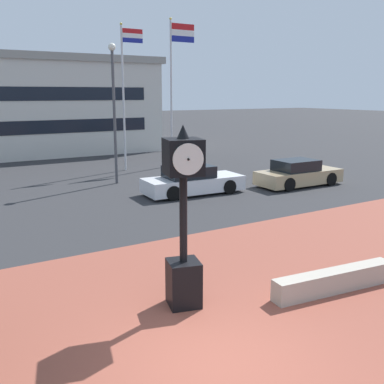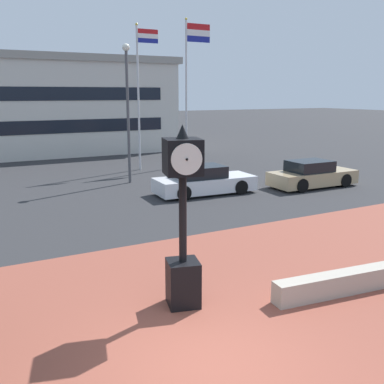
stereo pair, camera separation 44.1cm
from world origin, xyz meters
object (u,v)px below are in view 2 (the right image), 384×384
object	(u,v)px
car_street_mid	(204,181)
street_lamp_post	(128,100)
flagpole_secondary	(189,80)
flagpole_primary	(140,89)
street_clock	(183,222)
car_street_near	(312,175)

from	to	relation	value
car_street_mid	street_lamp_post	world-z (taller)	street_lamp_post
street_lamp_post	flagpole_secondary	bearing A→B (deg)	33.50
car_street_mid	flagpole_primary	bearing A→B (deg)	-176.91
flagpole_secondary	car_street_mid	bearing A→B (deg)	-113.14
street_clock	street_lamp_post	size ratio (longest dim) A/B	0.57
street_clock	car_street_near	world-z (taller)	street_clock
street_clock	flagpole_primary	xyz separation A→B (m)	(5.67, 16.54, 2.83)
street_clock	car_street_near	bearing A→B (deg)	50.75
street_clock	car_street_mid	bearing A→B (deg)	72.81
car_street_mid	flagpole_secondary	bearing A→B (deg)	159.90
flagpole_primary	flagpole_secondary	distance (m)	3.23
car_street_near	street_lamp_post	size ratio (longest dim) A/B	0.65
car_street_near	flagpole_secondary	xyz separation A→B (m)	(-2.19, 8.51, 4.64)
car_street_near	flagpole_primary	world-z (taller)	flagpole_primary
car_street_mid	flagpole_primary	world-z (taller)	flagpole_primary
car_street_near	street_lamp_post	distance (m)	9.63
car_street_mid	flagpole_secondary	size ratio (longest dim) A/B	0.52
car_street_near	flagpole_secondary	size ratio (longest dim) A/B	0.50
flagpole_primary	street_lamp_post	bearing A→B (deg)	-120.34
street_clock	street_lamp_post	world-z (taller)	street_lamp_post
car_street_near	street_lamp_post	bearing A→B (deg)	-123.51
car_street_near	flagpole_primary	xyz separation A→B (m)	(-5.37, 8.51, 4.09)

